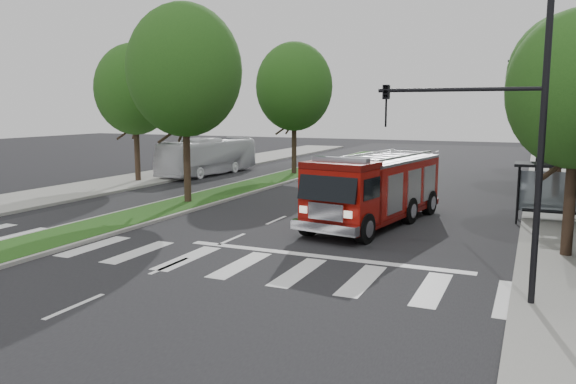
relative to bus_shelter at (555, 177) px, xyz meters
The scene contains 13 objects.
ground 14.00m from the bus_shelter, 143.97° to the right, with size 140.00×140.00×0.00m, color black.
sidewalk_left 25.84m from the bus_shelter, behind, with size 5.00×80.00×0.15m, color gray.
median 19.92m from the bus_shelter, 150.20° to the left, with size 3.00×50.00×0.15m.
bus_shelter is the anchor object (origin of this frame).
tree_right_mid 7.36m from the bus_shelter, 87.07° to the left, with size 5.60×5.60×9.72m.
tree_right_far 16.30m from the bus_shelter, 88.92° to the left, with size 5.00×5.00×8.73m.
tree_median_near 17.98m from the bus_shelter, behind, with size 5.80×5.80×10.16m.
tree_median_far 21.36m from the bus_shelter, 145.43° to the left, with size 5.60×5.60×9.72m.
tree_left_mid 25.82m from the bus_shelter, behind, with size 5.20×5.20×9.16m.
streetlight_right_near 12.05m from the bus_shelter, 97.76° to the right, with size 4.08×0.22×8.00m.
streetlight_right_far 12.13m from the bus_shelter, 94.11° to the left, with size 2.11×0.20×8.00m.
fire_engine 7.69m from the bus_shelter, 155.60° to the right, with size 4.13×9.30×3.11m.
city_bus 25.12m from the bus_shelter, 157.48° to the left, with size 2.31×9.88×2.75m, color silver.
Camera 1 is at (10.37, -18.20, 4.94)m, focal length 35.00 mm.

